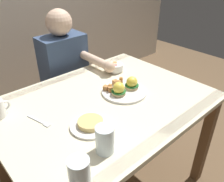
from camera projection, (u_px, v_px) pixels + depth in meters
dining_table at (105, 116)px, 1.36m from camera, size 1.20×0.90×0.74m
eggs_benedict_plate at (124, 89)px, 1.36m from camera, size 0.27×0.27×0.09m
fruit_bowl at (115, 67)px, 1.62m from camera, size 0.12×0.12×0.06m
fork at (40, 121)px, 1.13m from camera, size 0.06×0.15×0.00m
water_glass_near at (105, 141)px, 0.94m from camera, size 0.08×0.08×0.12m
water_glass_far at (80, 176)px, 0.78m from camera, size 0.08×0.08×0.13m
side_plate at (91, 124)px, 1.10m from camera, size 0.20×0.20×0.04m
diner_person at (67, 74)px, 1.80m from camera, size 0.34×0.54×1.14m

